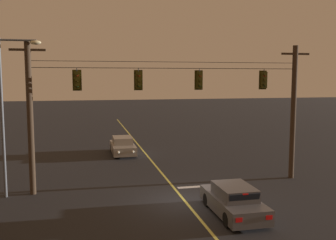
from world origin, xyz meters
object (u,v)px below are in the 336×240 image
Objects in this scene: traffic_light_right_inner at (264,80)px; car_oncoming_lead at (123,146)px; street_lamp_corner at (8,103)px; car_waiting_near_lane at (234,201)px; traffic_light_centre at (199,80)px; traffic_light_leftmost at (77,80)px; traffic_light_left_inner at (139,80)px.

car_oncoming_lead is at bearing 127.27° from traffic_light_right_inner.
traffic_light_right_inner is at bearing 0.90° from street_lamp_corner.
traffic_light_right_inner is at bearing -52.73° from car_oncoming_lead.
car_waiting_near_lane and car_oncoming_lead have the same top height.
traffic_light_centre is at bearing -70.60° from car_oncoming_lead.
car_oncoming_lead is (3.35, 9.79, -5.42)m from traffic_light_leftmost.
traffic_light_left_inner is at bearing 1.90° from street_lamp_corner.
traffic_light_leftmost is 1.00× the size of traffic_light_centre.
street_lamp_corner is at bearing -176.28° from traffic_light_leftmost.
traffic_light_right_inner is at bearing 52.80° from car_waiting_near_lane.
traffic_light_left_inner and traffic_light_centre have the same top height.
car_oncoming_lead is at bearing 89.72° from traffic_light_left_inner.
traffic_light_left_inner is 1.00× the size of traffic_light_right_inner.
traffic_light_centre is 1.00× the size of traffic_light_right_inner.
traffic_light_left_inner is 3.49m from traffic_light_centre.
traffic_light_leftmost is at bearing -108.91° from car_oncoming_lead.
car_waiting_near_lane is 0.53× the size of street_lamp_corner.
traffic_light_right_inner is (10.80, 0.00, 0.00)m from traffic_light_leftmost.
traffic_light_left_inner is 7.50m from traffic_light_right_inner.
traffic_light_centre is 4.00m from traffic_light_right_inner.
traffic_light_leftmost is 11.68m from car_oncoming_lead.
street_lamp_corner is at bearing -124.19° from car_oncoming_lead.
traffic_light_left_inner is (3.31, 0.00, 0.00)m from traffic_light_leftmost.
traffic_light_leftmost reaches higher than car_oncoming_lead.
traffic_light_right_inner is 8.52m from car_waiting_near_lane.
traffic_light_right_inner reaches higher than car_waiting_near_lane.
car_oncoming_lead is (-3.45, 9.79, -5.42)m from traffic_light_centre.
car_oncoming_lead is 0.54× the size of street_lamp_corner.
car_waiting_near_lane is 15.42m from car_oncoming_lead.
car_waiting_near_lane is at bearing -56.04° from traffic_light_left_inner.
car_oncoming_lead is at bearing 71.09° from traffic_light_leftmost.
traffic_light_left_inner is at bearing 123.96° from car_waiting_near_lane.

